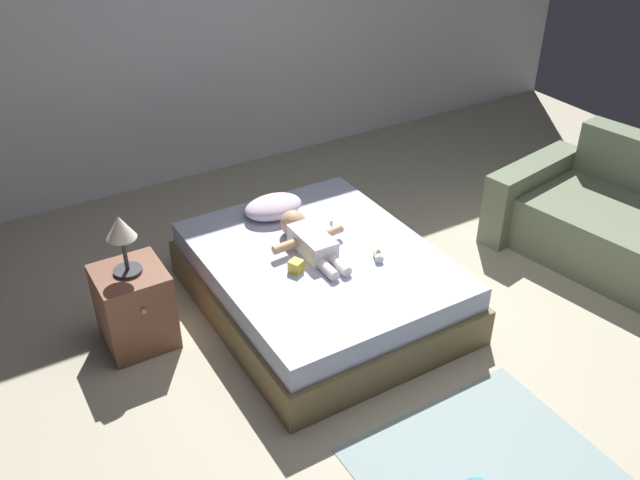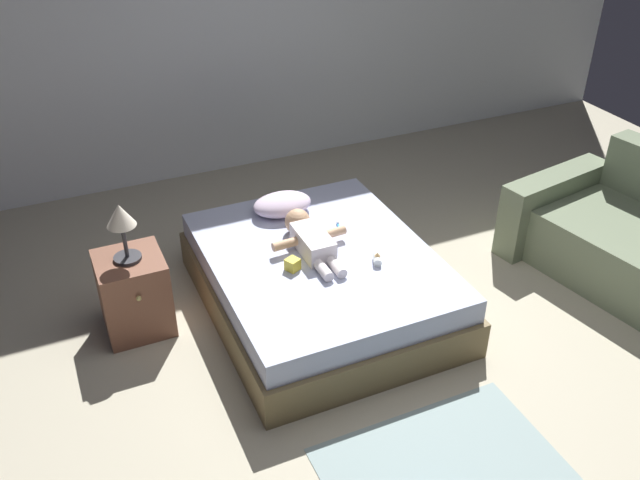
# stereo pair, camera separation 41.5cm
# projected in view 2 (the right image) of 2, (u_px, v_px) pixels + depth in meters

# --- Properties ---
(ground_plane) EXTENTS (8.00, 8.00, 0.00)m
(ground_plane) POSITION_uv_depth(u_px,v_px,m) (398.00, 376.00, 3.87)
(ground_plane) COLOR #AFA78F
(wall_behind_bed) EXTENTS (8.00, 0.12, 2.86)m
(wall_behind_bed) POSITION_uv_depth(u_px,v_px,m) (222.00, 1.00, 5.42)
(wall_behind_bed) COLOR silver
(wall_behind_bed) RESTS_ON ground_plane
(bed) EXTENTS (1.37, 1.70, 0.40)m
(bed) POSITION_uv_depth(u_px,v_px,m) (320.00, 281.00, 4.32)
(bed) COLOR brown
(bed) RESTS_ON ground_plane
(pillow) EXTENTS (0.40, 0.28, 0.14)m
(pillow) POSITION_uv_depth(u_px,v_px,m) (282.00, 204.00, 4.59)
(pillow) COLOR silver
(pillow) RESTS_ON bed
(baby) EXTENTS (0.49, 0.66, 0.17)m
(baby) POSITION_uv_depth(u_px,v_px,m) (309.00, 238.00, 4.23)
(baby) COLOR white
(baby) RESTS_ON bed
(toothbrush) EXTENTS (0.05, 0.13, 0.02)m
(toothbrush) POSITION_uv_depth(u_px,v_px,m) (339.00, 227.00, 4.46)
(toothbrush) COLOR #3193E9
(toothbrush) RESTS_ON bed
(nightstand) EXTENTS (0.39, 0.42, 0.50)m
(nightstand) POSITION_uv_depth(u_px,v_px,m) (134.00, 294.00, 4.11)
(nightstand) COLOR brown
(nightstand) RESTS_ON ground_plane
(lamp) EXTENTS (0.17, 0.17, 0.36)m
(lamp) POSITION_uv_depth(u_px,v_px,m) (121.00, 221.00, 3.84)
(lamp) COLOR #333338
(lamp) RESTS_ON nightstand
(toy_block) EXTENTS (0.10, 0.10, 0.07)m
(toy_block) POSITION_uv_depth(u_px,v_px,m) (293.00, 264.00, 4.04)
(toy_block) COLOR yellow
(toy_block) RESTS_ON bed
(baby_bottle) EXTENTS (0.09, 0.11, 0.07)m
(baby_bottle) POSITION_uv_depth(u_px,v_px,m) (377.00, 259.00, 4.11)
(baby_bottle) COLOR white
(baby_bottle) RESTS_ON bed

